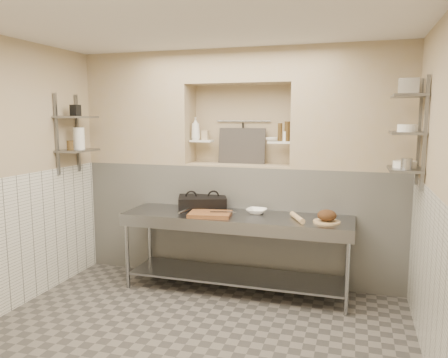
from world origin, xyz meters
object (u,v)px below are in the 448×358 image
at_px(prep_table, 236,237).
at_px(bottle_soap, 196,129).
at_px(mixing_bowl, 257,211).
at_px(panini_press, 202,203).
at_px(cutting_board, 210,214).
at_px(bowl_alcove, 271,139).
at_px(bread_loaf, 327,215).
at_px(jug_left, 79,138).
at_px(rolling_pin, 297,218).

distance_m(prep_table, bottle_soap, 1.50).
bearing_deg(mixing_bowl, panini_press, 174.81).
bearing_deg(cutting_board, panini_press, 122.26).
height_order(prep_table, bottle_soap, bottle_soap).
bearing_deg(bowl_alcove, mixing_bowl, -102.86).
bearing_deg(cutting_board, bread_loaf, 3.13).
height_order(bowl_alcove, jug_left, jug_left).
relative_size(panini_press, jug_left, 2.56).
bearing_deg(panini_press, mixing_bowl, -26.00).
bearing_deg(bowl_alcove, prep_table, -118.83).
bearing_deg(bowl_alcove, jug_left, -164.17).
relative_size(mixing_bowl, bread_loaf, 1.15).
bearing_deg(rolling_pin, bread_loaf, -2.62).
bearing_deg(mixing_bowl, bottle_soap, 155.89).
bearing_deg(cutting_board, prep_table, 24.80).
relative_size(bread_loaf, bowl_alcove, 1.42).
bearing_deg(rolling_pin, bowl_alcove, 125.00).
relative_size(prep_table, bread_loaf, 12.94).
height_order(mixing_bowl, rolling_pin, same).
distance_m(panini_press, mixing_bowl, 0.69).
xyz_separation_m(rolling_pin, bottle_soap, (-1.38, 0.59, 0.93)).
relative_size(bottle_soap, jug_left, 1.09).
xyz_separation_m(cutting_board, mixing_bowl, (0.47, 0.27, 0.01)).
relative_size(bottle_soap, bowl_alcove, 2.03).
distance_m(bread_loaf, jug_left, 3.05).
distance_m(prep_table, mixing_bowl, 0.38).
xyz_separation_m(mixing_bowl, bread_loaf, (0.80, -0.20, 0.05)).
xyz_separation_m(bowl_alcove, jug_left, (-2.24, -0.64, 0.01)).
relative_size(rolling_pin, jug_left, 1.43).
xyz_separation_m(prep_table, panini_press, (-0.48, 0.21, 0.33)).
xyz_separation_m(prep_table, bottle_soap, (-0.68, 0.55, 1.21)).
height_order(cutting_board, jug_left, jug_left).
xyz_separation_m(panini_press, cutting_board, (0.21, -0.34, -0.06)).
relative_size(panini_press, rolling_pin, 1.79).
bearing_deg(mixing_bowl, bowl_alcove, 77.14).
xyz_separation_m(prep_table, rolling_pin, (0.70, -0.04, 0.29)).
relative_size(prep_table, bowl_alcove, 18.33).
bearing_deg(panini_press, bread_loaf, -30.97).
distance_m(panini_press, jug_left, 1.69).
height_order(mixing_bowl, jug_left, jug_left).
relative_size(prep_table, jug_left, 9.88).
distance_m(mixing_bowl, bowl_alcove, 0.90).
relative_size(prep_table, cutting_board, 5.60).
distance_m(rolling_pin, jug_left, 2.77).
relative_size(cutting_board, bread_loaf, 2.31).
height_order(mixing_bowl, bowl_alcove, bowl_alcove).
distance_m(prep_table, bread_loaf, 1.06).
xyz_separation_m(mixing_bowl, bowl_alcove, (0.09, 0.38, 0.81)).
height_order(panini_press, rolling_pin, panini_press).
relative_size(cutting_board, jug_left, 1.76).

